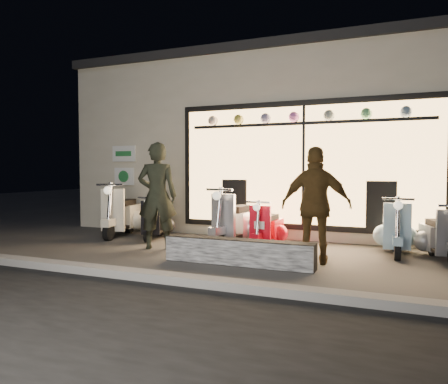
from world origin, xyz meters
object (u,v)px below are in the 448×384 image
at_px(graffiti_barrier, 238,252).
at_px(man, 157,196).
at_px(scooter_red, 268,229).
at_px(scooter_silver, 239,222).
at_px(woman, 316,205).

relative_size(graffiti_barrier, man, 1.21).
relative_size(graffiti_barrier, scooter_red, 1.96).
distance_m(graffiti_barrier, scooter_silver, 1.87).
distance_m(scooter_red, woman, 1.63).
relative_size(scooter_silver, man, 0.77).
bearing_deg(man, scooter_red, -175.41).
distance_m(scooter_silver, scooter_red, 0.65).
relative_size(graffiti_barrier, scooter_silver, 1.57).
xyz_separation_m(scooter_silver, woman, (1.74, -1.17, 0.48)).
distance_m(man, woman, 2.95).
bearing_deg(scooter_silver, scooter_red, -0.29).
height_order(graffiti_barrier, man, man).
bearing_deg(woman, man, -11.24).
bearing_deg(scooter_red, man, -151.69).
height_order(scooter_red, man, man).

